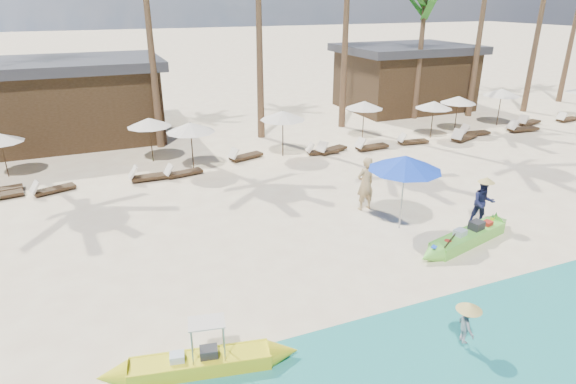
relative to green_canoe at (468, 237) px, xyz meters
name	(u,v)px	position (x,y,z in m)	size (l,w,h in m)	color
ground	(352,262)	(-3.99, 0.39, -0.22)	(240.00, 240.00, 0.00)	beige
wet_sand_strip	(471,375)	(-3.99, -4.61, -0.21)	(240.00, 4.50, 0.01)	tan
green_canoe	(468,237)	(0.00, 0.00, 0.00)	(4.98, 1.57, 0.64)	#69D03F
yellow_canoe	(201,363)	(-9.14, -2.33, -0.02)	(4.63, 1.16, 1.21)	yellow
tourist	(365,184)	(-1.66, 3.58, 0.79)	(0.73, 0.48, 2.01)	tan
vendor_green	(483,203)	(1.37, 0.92, 0.59)	(0.78, 0.61, 1.61)	#15193A
vendor_yellow	(467,325)	(-3.58, -3.89, 0.42)	(0.58, 0.34, 0.90)	gray
blue_umbrella	(405,163)	(-1.37, 1.75, 2.11)	(2.39, 2.39, 2.58)	#99999E
resort_parasol_3	(0,138)	(-14.23, 12.55, 1.53)	(1.89, 1.89, 1.94)	#352516
resort_parasol_4	(149,122)	(-8.08, 12.30, 1.69)	(2.05, 2.05, 2.11)	#352516
lounger_4_left	(51,189)	(-12.42, 9.72, -0.03)	(1.72, 0.99, 0.56)	#352516
lounger_4_right	(149,176)	(-8.59, 9.72, -0.01)	(1.84, 0.57, 0.63)	#352516
resort_parasol_5	(190,127)	(-6.57, 10.27, 1.78)	(2.16, 2.16, 2.22)	#352516
lounger_5_left	(182,172)	(-7.22, 9.69, -0.03)	(1.71, 0.77, 0.56)	#352516
resort_parasol_6	(283,115)	(-2.03, 10.69, 1.82)	(2.20, 2.20, 2.26)	#352516
lounger_6_left	(244,156)	(-3.98, 10.88, -0.02)	(1.84, 1.04, 0.60)	#352516
lounger_6_right	(321,151)	(-0.19, 10.21, -0.03)	(1.67, 0.67, 0.55)	#352516
resort_parasol_7	(364,105)	(3.19, 11.86, 1.68)	(2.04, 2.04, 2.11)	#352516
lounger_7_left	(330,149)	(0.36, 10.25, -0.01)	(1.88, 1.13, 0.61)	#352516
lounger_7_right	(370,146)	(2.49, 9.92, -0.01)	(1.86, 0.67, 0.62)	#352516
resort_parasol_8	(434,105)	(6.82, 10.60, 1.64)	(1.99, 1.99, 2.05)	#352516
lounger_8_left	(411,141)	(5.07, 9.97, -0.03)	(1.72, 0.72, 0.57)	#352516
resort_parasol_9	(458,100)	(8.96, 11.16, 1.65)	(2.01, 2.01, 2.07)	#352516
lounger_9_left	(464,137)	(8.13, 9.46, 0.00)	(2.01, 1.20, 0.65)	#352516
lounger_9_right	(473,132)	(9.33, 10.05, -0.01)	(1.86, 0.73, 0.62)	#352516
resort_parasol_10	(502,92)	(12.41, 11.39, 1.80)	(2.18, 2.18, 2.24)	#352516
lounger_10_left	(521,128)	(12.54, 9.64, 0.00)	(1.98, 0.73, 0.66)	#352516
lounger_10_right	(528,122)	(14.21, 10.70, -0.01)	(1.87, 0.91, 0.61)	#352516
lounger_11_left	(566,119)	(17.18, 10.43, -0.02)	(1.74, 0.71, 0.58)	#352516
palm_6	(425,2)	(8.85, 14.91, 6.83)	(2.08, 2.08, 8.51)	brown
pavilion_west	(59,100)	(-11.99, 17.89, 1.97)	(10.80, 6.60, 4.30)	#352516
pavilion_east	(405,76)	(10.01, 17.89, 1.98)	(8.80, 6.60, 4.30)	#352516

